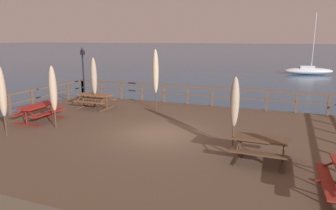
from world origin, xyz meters
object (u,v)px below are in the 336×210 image
Objects in this scene: picnic_table_mid_centre at (261,144)px; patio_umbrella_tall_back_left at (94,76)px; picnic_table_mid_right at (95,98)px; patio_umbrella_tall_mid_right at (235,102)px; patio_umbrella_tall_front at (53,89)px; lamp_post_hooked at (83,65)px; picnic_table_back_left at (39,109)px; sailboat_distant at (308,71)px; patio_umbrella_short_front at (2,92)px; patio_umbrella_tall_back_right at (156,72)px.

patio_umbrella_tall_back_left is (-9.13, 4.43, 1.21)m from picnic_table_mid_centre.
patio_umbrella_tall_mid_right is (8.14, -3.32, 1.02)m from picnic_table_mid_right.
patio_umbrella_tall_front is (0.70, -3.90, 1.13)m from picnic_table_mid_right.
picnic_table_mid_centre is (9.20, -4.49, -0.01)m from picnic_table_mid_right.
picnic_table_mid_centre is at bearing -30.00° from lamp_post_hooked.
patio_umbrella_tall_back_left is at bearing 75.07° from picnic_table_back_left.
patio_umbrella_tall_mid_right is 0.32× the size of sailboat_distant.
sailboat_distant is at bearing 70.37° from patio_umbrella_short_front.
sailboat_distant is at bearing 72.81° from patio_umbrella_tall_back_right.
patio_umbrella_tall_front is 0.83× the size of lamp_post_hooked.
lamp_post_hooked is at bearing 105.18° from picnic_table_back_left.
patio_umbrella_tall_front reaches higher than picnic_table_mid_centre.
patio_umbrella_tall_back_right is at bearing 45.59° from picnic_table_back_left.
picnic_table_mid_centre is 0.61× the size of patio_umbrella_short_front.
patio_umbrella_tall_front is at bearing -63.96° from lamp_post_hooked.
sailboat_distant is at bearing 67.83° from patio_umbrella_tall_back_left.
patio_umbrella_tall_back_left is 0.86× the size of patio_umbrella_tall_back_right.
patio_umbrella_tall_back_right reaches higher than patio_umbrella_short_front.
picnic_table_mid_right is at bearing 100.13° from patio_umbrella_tall_front.
picnic_table_back_left is 0.64× the size of lamp_post_hooked.
patio_umbrella_tall_back_right is (-5.92, 5.38, 1.49)m from picnic_table_mid_centre.
picnic_table_back_left is at bearing -134.41° from patio_umbrella_tall_back_right.
picnic_table_mid_right is 0.59× the size of lamp_post_hooked.
picnic_table_mid_centre is 0.22× the size of sailboat_distant.
patio_umbrella_tall_mid_right is 0.78× the size of lamp_post_hooked.
picnic_table_mid_centre is at bearing -47.73° from patio_umbrella_tall_mid_right.
sailboat_distant is (11.46, 33.50, -1.96)m from patio_umbrella_tall_front.
picnic_table_mid_centre is at bearing -94.96° from sailboat_distant.
sailboat_distant is at bearing 71.12° from patio_umbrella_tall_front.
patio_umbrella_tall_mid_right is at bearing -96.96° from sailboat_distant.
picnic_table_back_left is at bearing -104.93° from patio_umbrella_tall_back_left.
patio_umbrella_tall_back_left reaches higher than patio_umbrella_tall_front.
patio_umbrella_short_front is 37.30m from sailboat_distant.
patio_umbrella_short_front is 8.77m from patio_umbrella_tall_mid_right.
picnic_table_back_left is 0.74× the size of patio_umbrella_short_front.
picnic_table_mid_right is 0.68× the size of patio_umbrella_short_front.
picnic_table_mid_right is 4.12m from patio_umbrella_tall_front.
patio_umbrella_tall_back_right is 1.30× the size of patio_umbrella_tall_mid_right.
picnic_table_mid_centre is 0.64× the size of patio_umbrella_tall_front.
patio_umbrella_tall_back_right is at bearing 139.10° from patio_umbrella_tall_mid_right.
lamp_post_hooked is at bearing 167.50° from patio_umbrella_tall_back_right.
patio_umbrella_tall_back_right is at bearing -107.19° from sailboat_distant.
lamp_post_hooked is 31.12m from sailboat_distant.
patio_umbrella_tall_mid_right is (4.86, -4.21, -0.47)m from patio_umbrella_tall_back_right.
picnic_table_back_left is at bearing 100.87° from patio_umbrella_short_front.
patio_umbrella_tall_back_right is 1.01× the size of lamp_post_hooked.
lamp_post_hooked is at bearing 136.70° from picnic_table_mid_right.
patio_umbrella_tall_back_left is 3.36m from patio_umbrella_tall_back_right.
sailboat_distant is (4.02, 32.92, -1.84)m from patio_umbrella_tall_mid_right.
patio_umbrella_tall_front is at bearing -118.26° from patio_umbrella_tall_back_right.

